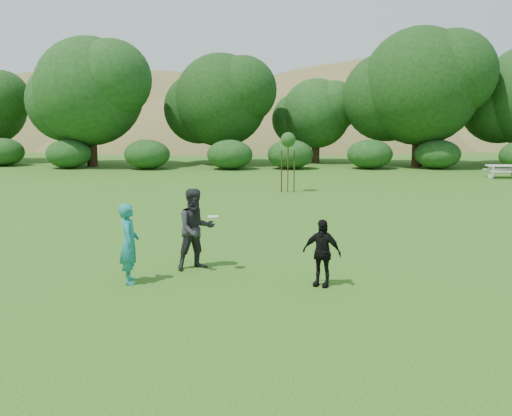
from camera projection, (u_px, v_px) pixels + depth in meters
The scene contains 9 objects.
ground at pixel (249, 276), 13.26m from camera, with size 120.00×120.00×0.00m, color #19470C.
player_teal at pixel (129, 243), 12.57m from camera, with size 0.65×0.43×1.79m, color #1B7B7B.
player_grey at pixel (196, 229), 13.69m from camera, with size 0.95×0.74×1.96m, color #242427.
player_black at pixel (322, 253), 12.38m from camera, with size 0.87×0.36×1.49m, color black.
frisbee at pixel (213, 217), 13.39m from camera, with size 0.27×0.27×0.03m.
sapling at pixel (288, 141), 26.87m from camera, with size 0.70×0.70×2.85m.
picnic_table at pixel (503, 169), 33.10m from camera, with size 1.80×1.48×0.76m.
hillside at pixel (277, 223), 82.67m from camera, with size 150.00×72.00×52.00m.
tree_row at pixel (321, 97), 40.53m from camera, with size 53.92×10.38×9.62m.
Camera 1 is at (0.88, -12.79, 3.74)m, focal length 40.00 mm.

